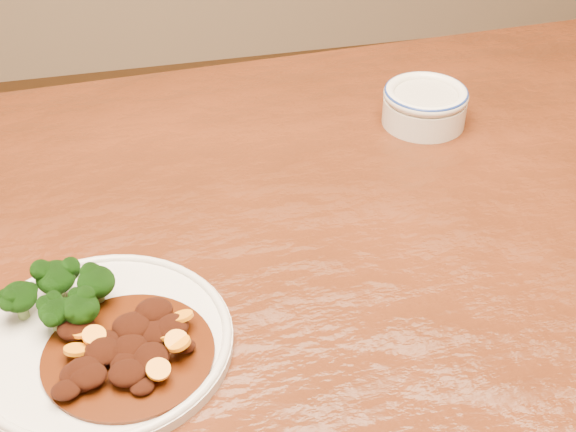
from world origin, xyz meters
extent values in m
cube|color=#51210E|center=(0.00, 0.00, 0.73)|extent=(1.54, 0.97, 0.04)
cylinder|color=silver|center=(-0.18, -0.08, 0.76)|extent=(0.23, 0.23, 0.01)
torus|color=silver|center=(-0.18, -0.08, 0.76)|extent=(0.23, 0.23, 0.01)
cylinder|color=olive|center=(-0.18, -0.03, 0.77)|extent=(0.01, 0.01, 0.01)
ellipsoid|color=black|center=(-0.18, -0.03, 0.79)|extent=(0.04, 0.04, 0.03)
cylinder|color=olive|center=(-0.22, -0.02, 0.77)|extent=(0.01, 0.01, 0.01)
ellipsoid|color=black|center=(-0.22, -0.02, 0.79)|extent=(0.04, 0.04, 0.03)
cylinder|color=olive|center=(-0.25, -0.04, 0.77)|extent=(0.01, 0.01, 0.01)
ellipsoid|color=black|center=(-0.25, -0.04, 0.78)|extent=(0.03, 0.03, 0.03)
cylinder|color=olive|center=(-0.20, -0.07, 0.77)|extent=(0.01, 0.01, 0.01)
ellipsoid|color=black|center=(-0.20, -0.07, 0.79)|extent=(0.03, 0.03, 0.03)
cylinder|color=olive|center=(-0.22, -0.06, 0.77)|extent=(0.01, 0.01, 0.01)
ellipsoid|color=black|center=(-0.22, -0.06, 0.78)|extent=(0.03, 0.03, 0.02)
cylinder|color=#441D07|center=(-0.16, -0.11, 0.76)|extent=(0.15, 0.15, 0.00)
ellipsoid|color=black|center=(-0.16, -0.11, 0.77)|extent=(0.03, 0.03, 0.02)
ellipsoid|color=black|center=(-0.21, -0.15, 0.77)|extent=(0.02, 0.02, 0.01)
ellipsoid|color=black|center=(-0.19, -0.14, 0.77)|extent=(0.03, 0.03, 0.02)
ellipsoid|color=black|center=(-0.11, -0.12, 0.77)|extent=(0.02, 0.02, 0.01)
ellipsoid|color=black|center=(-0.16, -0.08, 0.77)|extent=(0.03, 0.03, 0.02)
ellipsoid|color=black|center=(-0.14, -0.12, 0.77)|extent=(0.02, 0.02, 0.01)
ellipsoid|color=black|center=(-0.18, -0.10, 0.77)|extent=(0.03, 0.03, 0.02)
ellipsoid|color=black|center=(-0.19, -0.13, 0.77)|extent=(0.02, 0.02, 0.01)
ellipsoid|color=black|center=(-0.20, -0.14, 0.77)|extent=(0.03, 0.02, 0.01)
ellipsoid|color=black|center=(-0.15, -0.12, 0.77)|extent=(0.02, 0.02, 0.01)
ellipsoid|color=black|center=(-0.15, -0.15, 0.77)|extent=(0.02, 0.02, 0.01)
ellipsoid|color=black|center=(-0.14, -0.09, 0.77)|extent=(0.03, 0.03, 0.01)
ellipsoid|color=black|center=(-0.13, -0.07, 0.77)|extent=(0.03, 0.03, 0.02)
ellipsoid|color=black|center=(-0.20, -0.08, 0.77)|extent=(0.03, 0.03, 0.02)
ellipsoid|color=black|center=(-0.12, -0.09, 0.77)|extent=(0.03, 0.03, 0.01)
ellipsoid|color=black|center=(-0.16, -0.14, 0.77)|extent=(0.03, 0.03, 0.02)
ellipsoid|color=black|center=(-0.15, -0.09, 0.77)|extent=(0.03, 0.03, 0.02)
ellipsoid|color=black|center=(-0.18, -0.11, 0.77)|extent=(0.03, 0.03, 0.02)
ellipsoid|color=black|center=(-0.20, -0.13, 0.77)|extent=(0.03, 0.03, 0.02)
ellipsoid|color=black|center=(-0.21, -0.13, 0.77)|extent=(0.03, 0.03, 0.01)
ellipsoid|color=black|center=(-0.16, -0.13, 0.77)|extent=(0.02, 0.02, 0.01)
ellipsoid|color=black|center=(-0.13, -0.07, 0.77)|extent=(0.02, 0.02, 0.01)
ellipsoid|color=black|center=(-0.14, -0.13, 0.77)|extent=(0.03, 0.03, 0.02)
cylinder|color=orange|center=(-0.12, -0.12, 0.78)|extent=(0.03, 0.03, 0.01)
cylinder|color=orange|center=(-0.13, -0.10, 0.77)|extent=(0.03, 0.03, 0.01)
cylinder|color=orange|center=(-0.20, -0.08, 0.77)|extent=(0.03, 0.03, 0.01)
cylinder|color=orange|center=(-0.19, -0.09, 0.78)|extent=(0.02, 0.02, 0.01)
cylinder|color=orange|center=(-0.20, -0.10, 0.77)|extent=(0.02, 0.02, 0.01)
cylinder|color=orange|center=(-0.11, -0.09, 0.78)|extent=(0.02, 0.02, 0.01)
cylinder|color=orange|center=(-0.12, -0.12, 0.78)|extent=(0.03, 0.03, 0.01)
cylinder|color=orange|center=(-0.14, -0.15, 0.78)|extent=(0.02, 0.02, 0.01)
cylinder|color=white|center=(0.24, 0.23, 0.77)|extent=(0.11, 0.11, 0.03)
cylinder|color=beige|center=(0.24, 0.23, 0.79)|extent=(0.08, 0.08, 0.01)
torus|color=white|center=(0.24, 0.23, 0.79)|extent=(0.11, 0.11, 0.01)
torus|color=navy|center=(0.24, 0.23, 0.80)|extent=(0.11, 0.11, 0.00)
camera|label=1|loc=(-0.14, -0.61, 1.28)|focal=50.00mm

